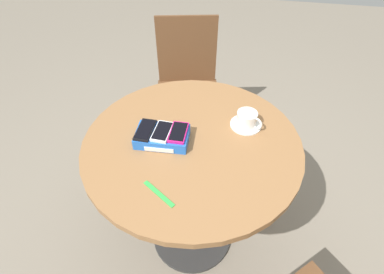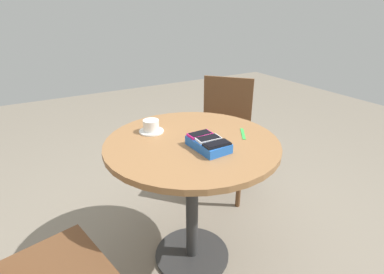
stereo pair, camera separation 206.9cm
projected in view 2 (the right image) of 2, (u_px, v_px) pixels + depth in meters
ground_plane at (192, 255)px, 1.83m from camera, size 8.00×8.00×0.00m
round_table at (192, 167)px, 1.58m from camera, size 0.89×0.89×0.77m
phone_box at (208, 144)px, 1.43m from camera, size 0.22×0.14×0.04m
phone_black at (217, 144)px, 1.37m from camera, size 0.06×0.13×0.01m
phone_white at (208, 139)px, 1.42m from camera, size 0.07×0.12×0.01m
phone_magenta at (200, 134)px, 1.47m from camera, size 0.07×0.12×0.01m
saucer at (151, 131)px, 1.62m from camera, size 0.13×0.13×0.01m
coffee_cup at (151, 125)px, 1.61m from camera, size 0.11×0.09×0.06m
lanyard_strap at (243, 134)px, 1.60m from camera, size 0.13×0.09×0.00m
chair_near_window at (223, 133)px, 2.36m from camera, size 0.58×0.58×0.89m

